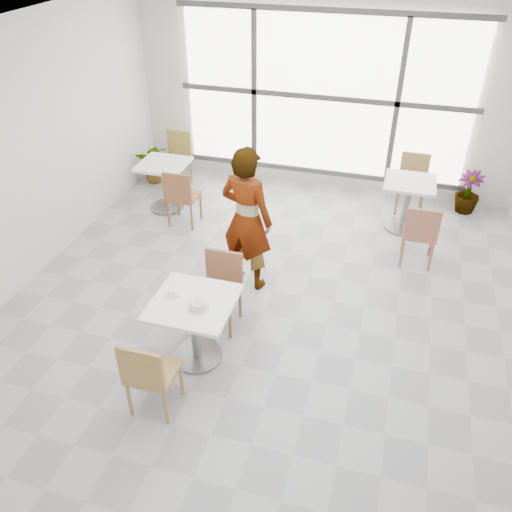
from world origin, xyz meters
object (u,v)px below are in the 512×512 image
(oatmeal_bowl, at_px, (198,304))
(plant_right, at_px, (468,192))
(main_table, at_px, (195,319))
(bg_chair_left_near, at_px, (181,195))
(bg_chair_right_near, at_px, (420,231))
(person, at_px, (247,219))
(bg_chair_left_far, at_px, (178,154))
(coffee_cup, at_px, (172,293))
(bg_chair_right_far, at_px, (413,179))
(chair_near, at_px, (148,373))
(bg_table_right, at_px, (407,198))
(bg_table_left, at_px, (165,179))
(plant_left, at_px, (156,162))
(chair_far, at_px, (221,284))

(oatmeal_bowl, distance_m, plant_right, 4.98)
(main_table, bearing_deg, bg_chair_left_near, 115.67)
(oatmeal_bowl, height_order, bg_chair_right_near, bg_chair_right_near)
(person, distance_m, bg_chair_left_far, 3.11)
(coffee_cup, xyz_separation_m, bg_chair_right_far, (2.20, 3.92, -0.28))
(chair_near, bearing_deg, person, -96.62)
(person, relative_size, bg_table_right, 2.40)
(main_table, bearing_deg, bg_chair_right_near, 48.43)
(bg_chair_left_far, relative_size, bg_chair_right_far, 1.00)
(bg_table_left, height_order, bg_chair_right_near, bg_chair_right_near)
(bg_table_right, bearing_deg, bg_chair_left_near, -165.34)
(chair_near, height_order, bg_chair_right_near, same)
(bg_chair_left_far, relative_size, plant_left, 1.28)
(main_table, distance_m, chair_near, 0.78)
(bg_chair_right_near, bearing_deg, bg_chair_left_near, -1.61)
(chair_near, relative_size, bg_table_left, 1.16)
(bg_chair_right_near, relative_size, bg_chair_right_far, 1.00)
(chair_near, height_order, bg_chair_left_far, same)
(plant_left, bearing_deg, bg_table_left, -56.48)
(chair_near, xyz_separation_m, chair_far, (0.19, 1.41, 0.00))
(bg_chair_left_far, xyz_separation_m, bg_chair_right_far, (3.78, 0.13, 0.00))
(plant_left, xyz_separation_m, plant_right, (5.00, 0.32, -0.01))
(person, distance_m, bg_chair_left_near, 1.74)
(bg_chair_left_far, bearing_deg, coffee_cup, -67.34)
(bg_chair_right_far, xyz_separation_m, plant_right, (0.84, 0.13, -0.17))
(chair_near, distance_m, person, 2.23)
(bg_chair_right_near, distance_m, plant_right, 1.82)
(bg_table_left, bearing_deg, bg_chair_right_far, 15.98)
(chair_far, height_order, bg_table_left, chair_far)
(bg_chair_left_near, bearing_deg, oatmeal_bowl, 116.55)
(chair_near, relative_size, bg_chair_left_near, 1.00)
(bg_chair_left_near, bearing_deg, main_table, 115.67)
(bg_chair_right_near, height_order, bg_chair_right_far, same)
(bg_table_left, bearing_deg, main_table, -60.56)
(bg_chair_left_near, distance_m, bg_chair_left_far, 1.47)
(coffee_cup, xyz_separation_m, person, (0.35, 1.39, 0.12))
(bg_table_left, relative_size, bg_chair_left_far, 0.86)
(oatmeal_bowl, bearing_deg, chair_near, -107.91)
(main_table, height_order, bg_chair_right_near, bg_chair_right_near)
(chair_near, distance_m, bg_chair_right_far, 5.16)
(chair_far, distance_m, oatmeal_bowl, 0.78)
(chair_near, xyz_separation_m, person, (0.25, 2.18, 0.40))
(coffee_cup, bearing_deg, oatmeal_bowl, -17.84)
(coffee_cup, bearing_deg, bg_chair_right_far, 60.68)
(oatmeal_bowl, bearing_deg, bg_table_left, 120.05)
(bg_table_left, bearing_deg, bg_chair_left_far, 100.98)
(bg_chair_right_near, xyz_separation_m, bg_chair_right_far, (-0.16, 1.55, 0.00))
(plant_left, relative_size, plant_right, 1.03)
(chair_far, bearing_deg, bg_table_right, 54.98)
(oatmeal_bowl, height_order, person, person)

